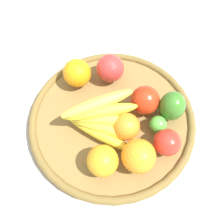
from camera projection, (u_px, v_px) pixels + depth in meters
name	position (u px, v px, depth m)	size (l,w,h in m)	color
ground_plane	(112.00, 121.00, 0.67)	(2.40, 2.40, 0.00)	#B6AEA4
basket	(112.00, 118.00, 0.65)	(0.46, 0.46, 0.04)	olive
banana_bunch	(99.00, 118.00, 0.58)	(0.19, 0.19, 0.09)	yellow
apple_1	(110.00, 68.00, 0.66)	(0.08, 0.08, 0.08)	red
apple_2	(145.00, 100.00, 0.61)	(0.08, 0.08, 0.08)	red
lime_0	(158.00, 124.00, 0.60)	(0.05, 0.05, 0.05)	green
orange_1	(77.00, 73.00, 0.65)	(0.08, 0.08, 0.08)	orange
orange_0	(139.00, 156.00, 0.54)	(0.08, 0.08, 0.08)	orange
orange_2	(127.00, 126.00, 0.58)	(0.07, 0.07, 0.07)	orange
bell_pepper	(172.00, 106.00, 0.60)	(0.07, 0.07, 0.08)	#377522
orange_3	(103.00, 161.00, 0.54)	(0.07, 0.07, 0.07)	orange
apple_0	(167.00, 142.00, 0.56)	(0.07, 0.07, 0.07)	red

